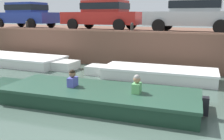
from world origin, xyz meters
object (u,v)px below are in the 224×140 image
boat_moored_central_white (153,73)px  car_left_inner_red (104,14)px  car_leftmost_blue (26,14)px  mooring_bollard_mid (132,27)px  motorboat_passing (91,96)px  mooring_bollard_west (27,25)px  boat_moored_west_white (21,60)px  car_centre_silver (193,14)px

boat_moored_central_white → car_left_inner_red: car_left_inner_red is taller
car_left_inner_red → car_leftmost_blue: bearing=-180.0°
mooring_bollard_mid → car_left_inner_red: bearing=148.5°
motorboat_passing → mooring_bollard_west: bearing=143.3°
boat_moored_central_white → boat_moored_west_white: bearing=180.0°
motorboat_passing → car_centre_silver: 7.15m
mooring_bollard_west → mooring_bollard_mid: 6.32m
boat_moored_west_white → car_centre_silver: 8.60m
boat_moored_central_white → mooring_bollard_west: bearing=167.0°
motorboat_passing → mooring_bollard_west: 8.93m
boat_moored_central_white → car_left_inner_red: size_ratio=1.20×
car_left_inner_red → mooring_bollard_mid: 2.55m
car_leftmost_blue → car_centre_silver: same height
car_left_inner_red → boat_moored_central_white: bearing=-40.3°
boat_moored_west_white → car_left_inner_red: 4.92m
car_leftmost_blue → mooring_bollard_west: (1.23, -1.29, -0.61)m
boat_moored_west_white → car_left_inner_red: size_ratio=1.34×
mooring_bollard_west → mooring_bollard_mid: (6.32, 0.00, 0.00)m
car_left_inner_red → car_centre_silver: size_ratio=1.02×
car_left_inner_red → mooring_bollard_west: 4.44m
car_leftmost_blue → boat_moored_central_white: bearing=-18.9°
motorboat_passing → car_centre_silver: size_ratio=1.55×
car_leftmost_blue → car_centre_silver: bearing=0.0°
boat_moored_west_white → motorboat_passing: bearing=-30.2°
boat_moored_west_white → mooring_bollard_west: (-1.15, 1.82, 1.66)m
boat_moored_central_white → motorboat_passing: size_ratio=0.79×
car_centre_silver → mooring_bollard_mid: (-2.52, -1.29, -0.61)m
boat_moored_central_white → car_centre_silver: bearing=72.8°
car_centre_silver → mooring_bollard_mid: size_ratio=9.56×
boat_moored_west_white → mooring_bollard_mid: (5.17, 1.82, 1.66)m
car_leftmost_blue → mooring_bollard_west: car_leftmost_blue is taller
boat_moored_central_white → car_centre_silver: (0.96, 3.11, 2.27)m
boat_moored_west_white → car_left_inner_red: car_left_inner_red is taller
motorboat_passing → car_left_inner_red: car_left_inner_red is taller
mooring_bollard_mid → boat_moored_west_white: bearing=-160.6°
car_centre_silver → boat_moored_west_white: bearing=-158.0°
car_leftmost_blue → mooring_bollard_mid: size_ratio=9.42×
mooring_bollard_west → mooring_bollard_mid: same height
car_centre_silver → mooring_bollard_west: car_centre_silver is taller
boat_moored_central_white → car_leftmost_blue: 9.88m
mooring_bollard_mid → boat_moored_central_white: bearing=-49.4°
car_centre_silver → motorboat_passing: bearing=-105.4°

